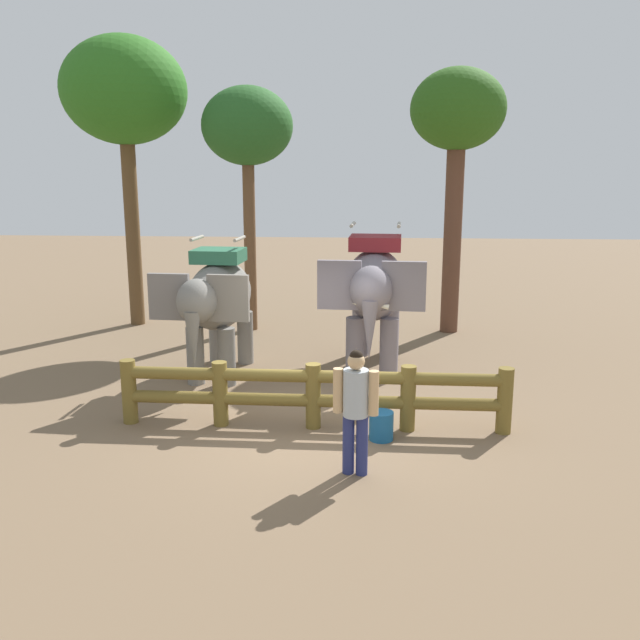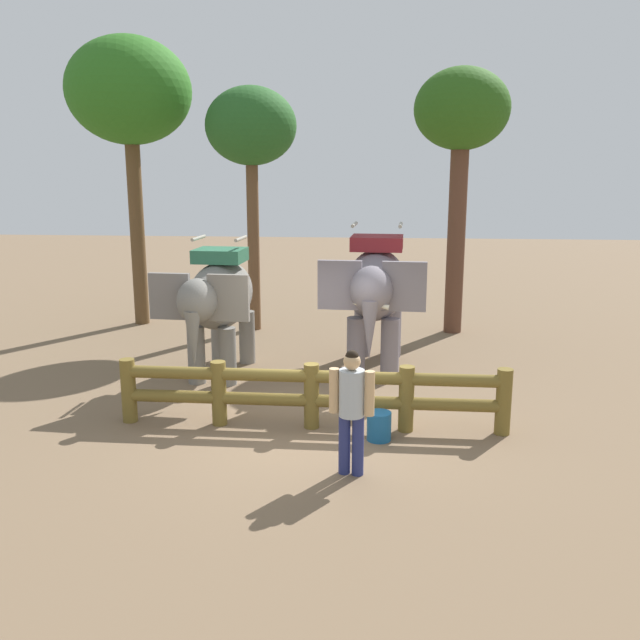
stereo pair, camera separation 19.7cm
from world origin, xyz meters
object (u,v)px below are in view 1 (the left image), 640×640
Objects in this scene: log_fence at (313,391)px; tourist_woman_in_black at (356,403)px; feed_bucket at (381,426)px; elephant_center at (374,289)px; tree_far_right at (124,94)px; elephant_near_left at (217,300)px; tree_back_center at (457,120)px; tree_far_left at (247,131)px.

log_fence is 3.58× the size of tourist_woman_in_black.
log_fence reaches higher than feed_bucket.
feed_bucket is at bearing 72.70° from tourist_woman_in_black.
feed_bucket is (1.07, -0.42, -0.38)m from log_fence.
elephant_center is 2.00× the size of tourist_woman_in_black.
log_fence is 0.86× the size of tree_far_right.
tourist_woman_in_black is at bearing -55.71° from tree_far_right.
elephant_center is at bearing -31.11° from tree_far_right.
tree_far_right reaches higher than feed_bucket.
tree_far_right is (-5.90, 8.65, 4.81)m from tourist_woman_in_black.
elephant_near_left is 7.40m from tree_back_center.
elephant_center is 0.48× the size of tree_far_right.
tree_back_center is at bearing -1.96° from tree_far_right.
tree_far_left reaches higher than log_fence.
tree_back_center reaches higher than elephant_center.
tree_far_right is 16.36× the size of feed_bucket.
elephant_center is 4.98m from tourist_woman_in_black.
elephant_near_left is 0.50× the size of tree_back_center.
tree_far_left reaches higher than feed_bucket.
elephant_center is 7.85× the size of feed_bucket.
log_fence is 3.48m from elephant_near_left.
tree_far_right reaches higher than elephant_near_left.
tree_back_center is (4.99, 4.12, 3.60)m from elephant_near_left.
elephant_near_left is 1.85× the size of tourist_woman_in_black.
tree_far_right is 11.23m from feed_bucket.
tree_back_center reaches higher than tree_far_left.
tree_far_left reaches higher than elephant_center.
tree_far_left is at bearing 107.58° from log_fence.
tree_far_right reaches higher than elephant_center.
tourist_woman_in_black is (0.69, -1.63, 0.40)m from log_fence.
elephant_near_left reaches higher than tourist_woman_in_black.
tree_far_right is at bearing 130.14° from feed_bucket.
elephant_center reaches higher than feed_bucket.
tourist_woman_in_black is at bearing -56.95° from elephant_near_left.
feed_bucket is at bearing -65.77° from tree_far_left.
feed_bucket is (-1.84, -7.17, -4.92)m from tree_back_center.
tree_far_right is (-8.12, 0.28, 0.67)m from tree_back_center.
tourist_woman_in_black reaches higher than feed_bucket.
elephant_center is at bearing 86.76° from tourist_woman_in_black.
feed_bucket is (0.10, -3.71, -1.45)m from elephant_center.
log_fence is 1.04× the size of tree_far_left.
log_fence is 0.97× the size of tree_back_center.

